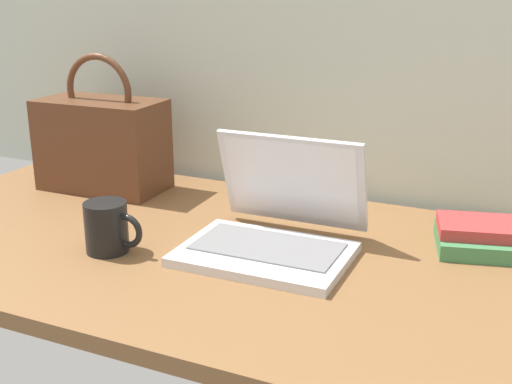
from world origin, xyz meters
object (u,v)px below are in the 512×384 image
at_px(handbag, 102,142).
at_px(book_stack, 478,236).
at_px(laptop, 274,227).
at_px(coffee_mug, 108,227).

relative_size(handbag, book_stack, 1.73).
height_order(laptop, handbag, handbag).
bearing_deg(book_stack, coffee_mug, -154.18).
xyz_separation_m(handbag, book_stack, (0.89, -0.02, -0.09)).
distance_m(laptop, coffee_mug, 0.32).
height_order(coffee_mug, handbag, handbag).
bearing_deg(coffee_mug, book_stack, 25.82).
bearing_deg(laptop, book_stack, 25.39).
distance_m(laptop, handbag, 0.57).
height_order(handbag, book_stack, handbag).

